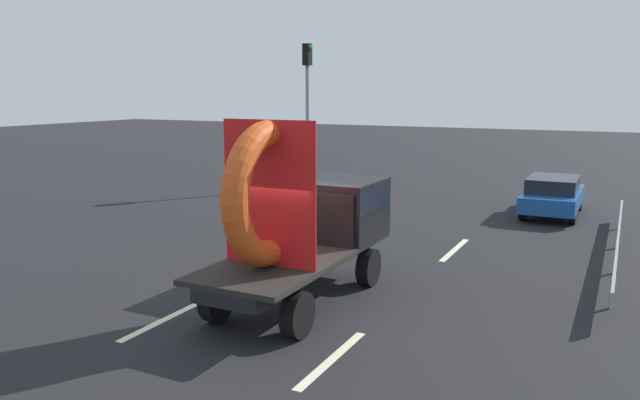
{
  "coord_description": "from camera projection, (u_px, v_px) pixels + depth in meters",
  "views": [
    {
      "loc": [
        6.14,
        -10.35,
        4.23
      ],
      "look_at": [
        0.4,
        1.08,
        1.95
      ],
      "focal_mm": 34.58,
      "sensor_mm": 36.0,
      "label": 1
    }
  ],
  "objects": [
    {
      "name": "lane_dash_left_far",
      "position": [
        347.0,
        230.0,
        18.82
      ],
      "size": [
        0.16,
        2.9,
        0.01
      ],
      "primitive_type": "cube",
      "rotation": [
        0.0,
        0.0,
        1.57
      ],
      "color": "beige",
      "rests_on": "ground_plane"
    },
    {
      "name": "lane_dash_right_far",
      "position": [
        455.0,
        250.0,
        16.55
      ],
      "size": [
        0.16,
        2.58,
        0.01
      ],
      "primitive_type": "cube",
      "rotation": [
        0.0,
        0.0,
        1.57
      ],
      "color": "beige",
      "rests_on": "ground_plane"
    },
    {
      "name": "ground_plane",
      "position": [
        279.0,
        301.0,
        12.56
      ],
      "size": [
        120.0,
        120.0,
        0.0
      ],
      "primitive_type": "plane",
      "color": "black"
    },
    {
      "name": "flatbed_truck",
      "position": [
        309.0,
        218.0,
        12.59
      ],
      "size": [
        2.02,
        5.14,
        3.72
      ],
      "color": "black",
      "rests_on": "ground_plane"
    },
    {
      "name": "lane_dash_left_near",
      "position": [
        174.0,
        315.0,
        11.75
      ],
      "size": [
        0.16,
        2.9,
        0.01
      ],
      "primitive_type": "cube",
      "rotation": [
        0.0,
        0.0,
        1.57
      ],
      "color": "beige",
      "rests_on": "ground_plane"
    },
    {
      "name": "traffic_light",
      "position": [
        308.0,
        96.0,
        26.32
      ],
      "size": [
        0.42,
        0.36,
        6.17
      ],
      "color": "gray",
      "rests_on": "ground_plane"
    },
    {
      "name": "lane_dash_right_near",
      "position": [
        332.0,
        359.0,
        9.82
      ],
      "size": [
        0.16,
        2.38,
        0.01
      ],
      "primitive_type": "cube",
      "rotation": [
        0.0,
        0.0,
        1.57
      ],
      "color": "beige",
      "rests_on": "ground_plane"
    },
    {
      "name": "guardrail",
      "position": [
        618.0,
        240.0,
        15.48
      ],
      "size": [
        0.1,
        10.46,
        0.71
      ],
      "color": "gray",
      "rests_on": "ground_plane"
    },
    {
      "name": "distant_sedan",
      "position": [
        553.0,
        195.0,
        21.04
      ],
      "size": [
        1.75,
        4.08,
        1.33
      ],
      "color": "black",
      "rests_on": "ground_plane"
    }
  ]
}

